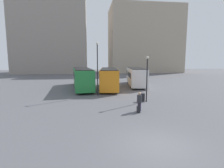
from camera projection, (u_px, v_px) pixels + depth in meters
ground_plane at (158, 146)px, 8.88m from camera, size 160.00×160.00×0.00m
building_block_left at (51, 15)px, 61.34m from camera, size 24.14×15.77×40.64m
building_block_right at (144, 41)px, 66.68m from camera, size 25.89×15.33×23.90m
bus_0 at (82, 77)px, 27.43m from camera, size 3.73×12.15×3.15m
bus_1 at (109, 78)px, 26.85m from camera, size 3.53×10.17×3.13m
bus_2 at (136, 76)px, 30.37m from camera, size 3.90×10.52×3.09m
traveler at (139, 100)px, 14.93m from camera, size 0.46×0.46×1.64m
suitcase at (138, 109)px, 14.53m from camera, size 0.24×0.33×0.80m
lamp_post_0 at (97, 65)px, 21.30m from camera, size 0.28×0.28×6.50m
lamp_post_1 at (147, 75)px, 18.11m from camera, size 0.28×0.28×4.76m
trash_bin at (142, 97)px, 18.62m from camera, size 0.52×0.52×0.85m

